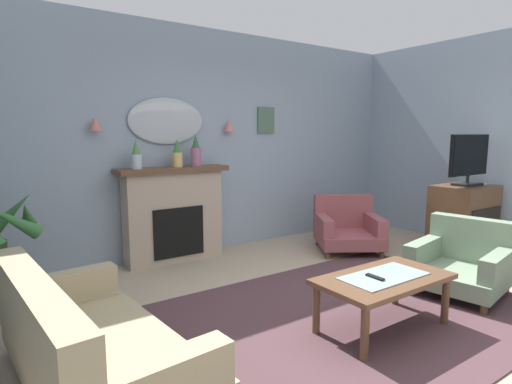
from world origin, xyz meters
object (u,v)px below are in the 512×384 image
at_px(wall_sconce_right, 229,126).
at_px(tv_flatscreen, 469,158).
at_px(fireplace, 174,215).
at_px(mantel_vase_right, 196,152).
at_px(tv_cabinet, 463,220).
at_px(floral_couch, 83,343).
at_px(framed_picture, 266,120).
at_px(tv_remote, 375,278).
at_px(armchair_in_corner, 347,227).
at_px(armchair_near_fireplace, 462,261).
at_px(mantel_vase_centre, 136,156).
at_px(potted_plant_corner_palm, 5,254).
at_px(wall_mirror, 167,121).
at_px(mantel_vase_left, 177,154).
at_px(wall_sconce_left, 95,124).
at_px(coffee_table, 383,283).

xyz_separation_m(wall_sconce_right, tv_flatscreen, (2.36, -1.98, -0.41)).
height_order(fireplace, mantel_vase_right, mantel_vase_right).
bearing_deg(tv_cabinet, floral_couch, -176.27).
relative_size(framed_picture, tv_remote, 2.25).
bearing_deg(floral_couch, armchair_in_corner, 19.64).
bearing_deg(armchair_near_fireplace, tv_remote, -176.76).
height_order(fireplace, wall_sconce_right, wall_sconce_right).
bearing_deg(mantel_vase_centre, potted_plant_corner_palm, -159.67).
bearing_deg(mantel_vase_right, tv_remote, -85.53).
bearing_deg(potted_plant_corner_palm, wall_mirror, 20.42).
distance_m(fireplace, armchair_in_corner, 2.30).
relative_size(mantel_vase_left, wall_sconce_right, 2.39).
bearing_deg(mantel_vase_right, tv_flatscreen, -32.54).
bearing_deg(floral_couch, tv_remote, -13.27).
bearing_deg(framed_picture, tv_remote, -109.49).
bearing_deg(mantel_vase_right, framed_picture, 8.53).
distance_m(mantel_vase_left, armchair_near_fireplace, 3.32).
height_order(wall_sconce_right, potted_plant_corner_palm, wall_sconce_right).
height_order(wall_mirror, armchair_in_corner, wall_mirror).
xyz_separation_m(framed_picture, armchair_in_corner, (0.61, -1.03, -1.44)).
distance_m(wall_sconce_left, wall_sconce_right, 1.70).
bearing_deg(armchair_in_corner, framed_picture, 120.79).
bearing_deg(tv_flatscreen, wall_sconce_left, 154.04).
xyz_separation_m(mantel_vase_right, potted_plant_corner_palm, (-2.12, -0.51, -0.81)).
bearing_deg(wall_mirror, wall_sconce_right, -3.37).
relative_size(mantel_vase_left, armchair_near_fireplace, 0.35).
bearing_deg(coffee_table, tv_cabinet, 16.91).
height_order(wall_sconce_right, tv_flatscreen, wall_sconce_right).
height_order(wall_sconce_left, framed_picture, framed_picture).
xyz_separation_m(wall_sconce_right, coffee_table, (-0.24, -2.75, -1.28)).
distance_m(mantel_vase_left, floral_couch, 2.85).
relative_size(mantel_vase_right, floral_couch, 0.22).
bearing_deg(fireplace, tv_cabinet, -30.14).
height_order(mantel_vase_right, potted_plant_corner_palm, mantel_vase_right).
distance_m(coffee_table, floral_couch, 2.20).
distance_m(mantel_vase_left, wall_mirror, 0.44).
relative_size(mantel_vase_left, tv_cabinet, 0.37).
bearing_deg(tv_cabinet, fireplace, 149.86).
xyz_separation_m(tv_cabinet, potted_plant_corner_palm, (-5.04, 1.33, 0.07)).
distance_m(framed_picture, tv_flatscreen, 2.71).
height_order(mantel_vase_right, wall_sconce_left, wall_sconce_left).
bearing_deg(tv_flatscreen, wall_sconce_right, 140.07).
relative_size(armchair_near_fireplace, tv_flatscreen, 1.13).
relative_size(fireplace, floral_couch, 0.77).
relative_size(fireplace, armchair_in_corner, 1.21).
distance_m(wall_sconce_right, tv_cabinet, 3.30).
height_order(fireplace, wall_mirror, wall_mirror).
bearing_deg(mantel_vase_left, wall_sconce_right, 8.53).
bearing_deg(armchair_in_corner, tv_flatscreen, -42.56).
relative_size(mantel_vase_centre, tv_flatscreen, 0.39).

